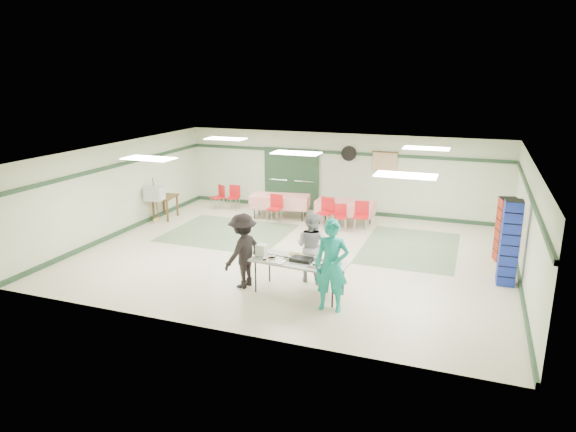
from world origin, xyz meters
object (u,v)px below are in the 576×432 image
(crate_stack_blue_b, at_px, (509,247))
(printer_table, at_px, (165,199))
(chair_a, at_px, (340,214))
(chair_loose_b, at_px, (219,195))
(chair_loose_a, at_px, (234,195))
(chair_b, at_px, (326,210))
(volunteer_dark, at_px, (243,251))
(volunteer_grey, at_px, (312,247))
(crate_stack_blue_a, at_px, (510,243))
(broom, at_px, (156,199))
(volunteer_teal, at_px, (332,266))
(dining_table_a, at_px, (345,207))
(chair_d, at_px, (275,206))
(crate_stack_red, at_px, (506,230))
(dining_table_b, at_px, (280,201))
(chair_c, at_px, (361,213))
(office_printer, at_px, (155,194))
(serving_table, at_px, (299,263))

(crate_stack_blue_b, distance_m, printer_table, 10.50)
(chair_a, height_order, chair_loose_b, chair_loose_b)
(chair_loose_a, distance_m, crate_stack_blue_b, 9.53)
(chair_b, bearing_deg, chair_loose_b, 179.16)
(chair_b, bearing_deg, volunteer_dark, -84.86)
(chair_loose_a, bearing_deg, volunteer_grey, -55.42)
(chair_a, bearing_deg, chair_loose_a, 145.30)
(crate_stack_blue_a, bearing_deg, broom, 170.92)
(volunteer_teal, relative_size, dining_table_a, 1.03)
(volunteer_teal, xyz_separation_m, chair_d, (-3.37, 5.47, -0.39))
(dining_table_a, bearing_deg, broom, -160.30)
(volunteer_grey, bearing_deg, crate_stack_red, -129.89)
(volunteer_teal, bearing_deg, chair_d, 118.11)
(volunteer_grey, relative_size, chair_a, 2.07)
(crate_stack_blue_a, relative_size, printer_table, 1.97)
(crate_stack_blue_b, distance_m, broom, 10.51)
(dining_table_b, xyz_separation_m, chair_d, (0.06, -0.56, -0.01))
(crate_stack_blue_a, bearing_deg, chair_loose_a, 155.82)
(chair_d, bearing_deg, chair_loose_a, 154.91)
(dining_table_b, relative_size, chair_c, 2.20)
(chair_c, bearing_deg, broom, -175.15)
(chair_a, distance_m, chair_d, 2.15)
(chair_loose_a, bearing_deg, crate_stack_red, -20.85)
(volunteer_grey, bearing_deg, chair_d, -43.47)
(volunteer_dark, distance_m, chair_d, 5.16)
(chair_b, distance_m, chair_c, 1.10)
(volunteer_teal, distance_m, volunteer_dark, 2.20)
(volunteer_dark, xyz_separation_m, broom, (-4.85, 3.80, -0.10))
(volunteer_dark, height_order, crate_stack_red, volunteer_dark)
(chair_c, bearing_deg, crate_stack_blue_a, -41.70)
(chair_loose_b, bearing_deg, broom, -87.49)
(chair_loose_b, distance_m, office_printer, 2.50)
(chair_b, relative_size, crate_stack_blue_b, 0.53)
(office_printer, bearing_deg, chair_b, 5.58)
(volunteer_teal, xyz_separation_m, crate_stack_blue_a, (3.37, 2.60, 0.04))
(dining_table_b, bearing_deg, chair_d, -93.81)
(broom, bearing_deg, chair_loose_a, 49.44)
(serving_table, xyz_separation_m, chair_c, (0.27, 4.96, -0.16))
(office_printer, relative_size, broom, 0.38)
(dining_table_a, distance_m, dining_table_b, 2.20)
(crate_stack_blue_b, bearing_deg, chair_d, 157.22)
(crate_stack_blue_a, bearing_deg, volunteer_grey, -162.92)
(chair_loose_a, bearing_deg, chair_d, -34.27)
(crate_stack_blue_b, bearing_deg, chair_loose_a, 156.01)
(dining_table_a, height_order, chair_loose_a, chair_loose_a)
(chair_b, bearing_deg, chair_loose_a, 174.63)
(volunteer_grey, xyz_separation_m, chair_d, (-2.54, 4.16, -0.26))
(chair_a, bearing_deg, crate_stack_blue_b, -51.72)
(printer_table, distance_m, office_printer, 0.63)
(volunteer_dark, height_order, broom, volunteer_dark)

